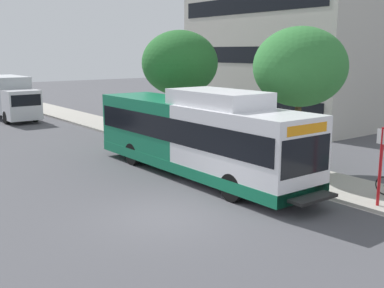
# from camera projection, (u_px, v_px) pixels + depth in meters

# --- Properties ---
(ground_plane) EXTENTS (120.00, 120.00, 0.00)m
(ground_plane) POSITION_uv_depth(u_px,v_px,m) (66.00, 168.00, 21.14)
(ground_plane) COLOR #4C4C51
(sidewalk_curb) EXTENTS (3.00, 56.00, 0.14)m
(sidewalk_curb) POSITION_uv_depth(u_px,v_px,m) (215.00, 154.00, 23.71)
(sidewalk_curb) COLOR #A8A399
(sidewalk_curb) RESTS_ON ground
(transit_bus) EXTENTS (2.58, 12.25, 3.65)m
(transit_bus) POSITION_uv_depth(u_px,v_px,m) (196.00, 136.00, 19.49)
(transit_bus) COLOR white
(transit_bus) RESTS_ON ground
(bus_stop_sign_pole) EXTENTS (0.10, 0.36, 2.60)m
(bus_stop_sign_pole) POSITION_uv_depth(u_px,v_px,m) (381.00, 161.00, 15.25)
(bus_stop_sign_pole) COLOR red
(bus_stop_sign_pole) RESTS_ON sidewalk_curb
(street_tree_near_stop) EXTENTS (3.95, 3.95, 6.02)m
(street_tree_near_stop) POSITION_uv_depth(u_px,v_px,m) (300.00, 67.00, 19.84)
(street_tree_near_stop) COLOR #4C3823
(street_tree_near_stop) RESTS_ON sidewalk_curb
(street_tree_mid_block) EXTENTS (4.24, 4.24, 6.14)m
(street_tree_mid_block) POSITION_uv_depth(u_px,v_px,m) (180.00, 63.00, 26.28)
(street_tree_mid_block) COLOR #4C3823
(street_tree_mid_block) RESTS_ON sidewalk_curb
(box_truck_background) EXTENTS (2.32, 7.01, 3.25)m
(box_truck_background) POSITION_uv_depth(u_px,v_px,m) (10.00, 97.00, 35.78)
(box_truck_background) COLOR silver
(box_truck_background) RESTS_ON ground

